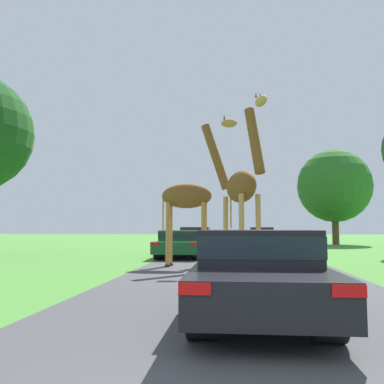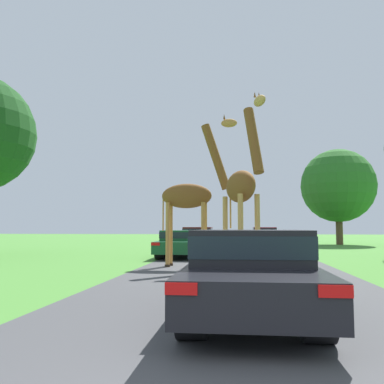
# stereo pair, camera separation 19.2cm
# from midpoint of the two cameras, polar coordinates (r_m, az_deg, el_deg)

# --- Properties ---
(road) EXTENTS (6.52, 120.00, 0.00)m
(road) POSITION_cam_midpoint_polar(r_m,az_deg,el_deg) (31.41, 5.72, -7.43)
(road) COLOR #424244
(road) RESTS_ON ground
(giraffe_near_road) EXTENTS (2.69, 0.74, 5.31)m
(giraffe_near_road) POSITION_cam_midpoint_polar(r_m,az_deg,el_deg) (14.22, -0.29, -0.13)
(giraffe_near_road) COLOR #B77F3D
(giraffe_near_road) RESTS_ON ground
(giraffe_companion) EXTENTS (1.41, 2.49, 5.21)m
(giraffe_companion) POSITION_cam_midpoint_polar(r_m,az_deg,el_deg) (12.51, 6.74, 0.67)
(giraffe_companion) COLOR tan
(giraffe_companion) RESTS_ON ground
(car_lead_maroon) EXTENTS (1.84, 4.47, 1.31)m
(car_lead_maroon) POSITION_cam_midpoint_polar(r_m,az_deg,el_deg) (6.40, 8.20, -10.63)
(car_lead_maroon) COLOR black
(car_lead_maroon) RESTS_ON ground
(car_queue_right) EXTENTS (1.90, 4.43, 1.37)m
(car_queue_right) POSITION_cam_midpoint_polar(r_m,az_deg,el_deg) (25.64, 0.29, -6.38)
(car_queue_right) COLOR #561914
(car_queue_right) RESTS_ON ground
(car_queue_left) EXTENTS (1.81, 4.19, 1.36)m
(car_queue_left) POSITION_cam_midpoint_polar(r_m,az_deg,el_deg) (30.79, 9.54, -6.08)
(car_queue_left) COLOR maroon
(car_queue_left) RESTS_ON ground
(car_far_ahead) EXTENTS (1.99, 4.49, 1.22)m
(car_far_ahead) POSITION_cam_midpoint_polar(r_m,az_deg,el_deg) (18.69, -1.80, -7.11)
(car_far_ahead) COLOR #144C28
(car_far_ahead) RESTS_ON ground
(tree_right_cluster) EXTENTS (5.82, 5.82, 7.59)m
(tree_right_cluster) POSITION_cam_midpoint_polar(r_m,az_deg,el_deg) (34.43, 19.18, 0.80)
(tree_right_cluster) COLOR brown
(tree_right_cluster) RESTS_ON ground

